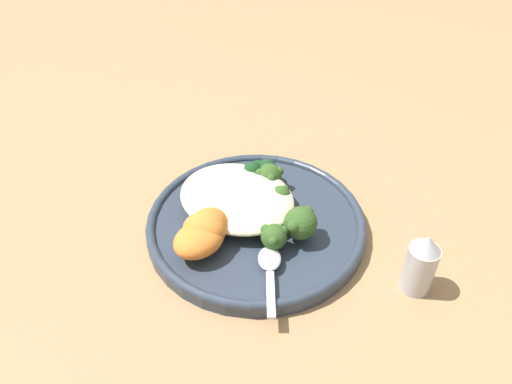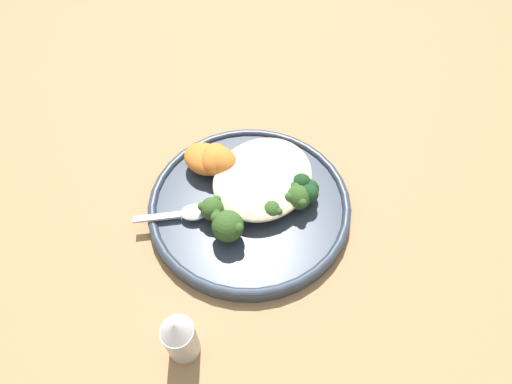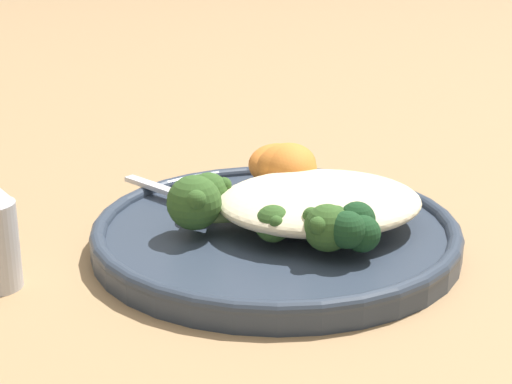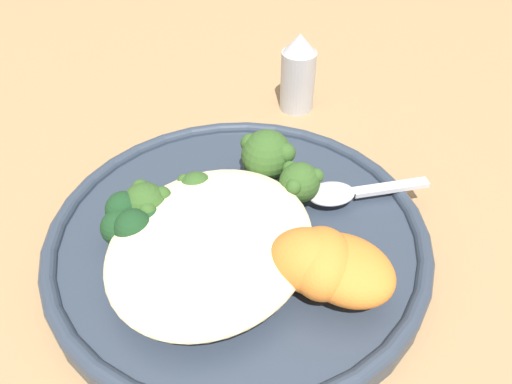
% 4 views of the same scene
% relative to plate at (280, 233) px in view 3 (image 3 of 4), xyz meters
% --- Properties ---
extents(ground_plane, '(4.00, 4.00, 0.00)m').
position_rel_plate_xyz_m(ground_plane, '(0.00, 0.02, -0.01)').
color(ground_plane, '#9E7A51').
extents(plate, '(0.28, 0.28, 0.02)m').
position_rel_plate_xyz_m(plate, '(0.00, 0.00, 0.00)').
color(plate, '#2D3847').
rests_on(plate, ground_plane).
extents(quinoa_mound, '(0.15, 0.13, 0.03)m').
position_rel_plate_xyz_m(quinoa_mound, '(-0.03, 0.00, 0.02)').
color(quinoa_mound, beige).
rests_on(quinoa_mound, plate).
extents(broccoli_stalk_0, '(0.09, 0.04, 0.03)m').
position_rel_plate_xyz_m(broccoli_stalk_0, '(0.04, -0.03, 0.02)').
color(broccoli_stalk_0, '#8EB25B').
rests_on(broccoli_stalk_0, plate).
extents(broccoli_stalk_1, '(0.12, 0.05, 0.04)m').
position_rel_plate_xyz_m(broccoli_stalk_1, '(0.05, 0.00, 0.03)').
color(broccoli_stalk_1, '#8EB25B').
rests_on(broccoli_stalk_1, plate).
extents(broccoli_stalk_2, '(0.05, 0.09, 0.03)m').
position_rel_plate_xyz_m(broccoli_stalk_2, '(0.01, 0.02, 0.02)').
color(broccoli_stalk_2, '#8EB25B').
rests_on(broccoli_stalk_2, plate).
extents(broccoli_stalk_3, '(0.04, 0.12, 0.03)m').
position_rel_plate_xyz_m(broccoli_stalk_3, '(-0.02, 0.04, 0.02)').
color(broccoli_stalk_3, '#8EB25B').
rests_on(broccoli_stalk_3, plate).
extents(sweet_potato_chunk_0, '(0.06, 0.07, 0.03)m').
position_rel_plate_xyz_m(sweet_potato_chunk_0, '(-0.02, -0.08, 0.03)').
color(sweet_potato_chunk_0, orange).
rests_on(sweet_potato_chunk_0, plate).
extents(sweet_potato_chunk_1, '(0.05, 0.06, 0.04)m').
position_rel_plate_xyz_m(sweet_potato_chunk_1, '(-0.02, -0.06, 0.03)').
color(sweet_potato_chunk_1, orange).
rests_on(sweet_potato_chunk_1, plate).
extents(sweet_potato_chunk_2, '(0.06, 0.06, 0.04)m').
position_rel_plate_xyz_m(sweet_potato_chunk_2, '(-0.02, -0.07, 0.03)').
color(sweet_potato_chunk_2, orange).
rests_on(sweet_potato_chunk_2, plate).
extents(kale_tuft, '(0.05, 0.05, 0.03)m').
position_rel_plate_xyz_m(kale_tuft, '(-0.03, 0.06, 0.03)').
color(kale_tuft, '#193D1E').
rests_on(kale_tuft, plate).
extents(spoon, '(0.07, 0.09, 0.01)m').
position_rel_plate_xyz_m(spoon, '(0.07, -0.06, 0.01)').
color(spoon, silver).
rests_on(spoon, plate).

